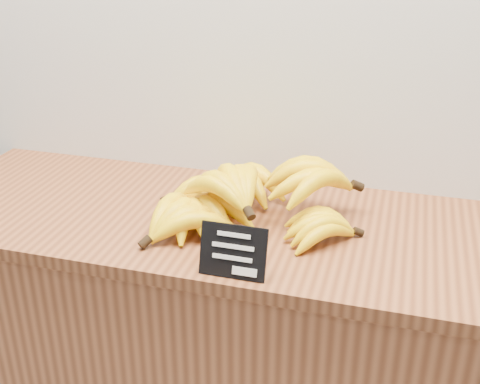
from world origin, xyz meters
The scene contains 4 objects.
counter centered at (-0.18, 2.75, 0.45)m, with size 1.42×0.50×0.90m, color #AA6037.
counter_top centered at (-0.18, 2.75, 0.92)m, with size 1.57×0.54×0.03m, color brown.
chalkboard_sign centered at (-0.14, 2.52, 0.98)m, with size 0.13×0.01×0.10m, color black.
banana_pile centered at (-0.19, 2.75, 0.98)m, with size 0.51×0.40×0.13m.
Camera 1 is at (0.14, 1.58, 1.56)m, focal length 45.00 mm.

